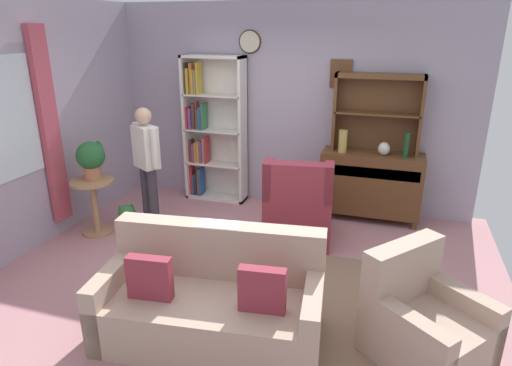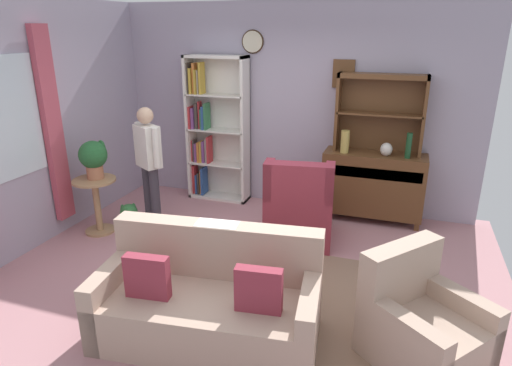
{
  "view_description": "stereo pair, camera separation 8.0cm",
  "coord_description": "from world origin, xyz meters",
  "px_view_note": "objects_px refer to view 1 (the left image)",
  "views": [
    {
      "loc": [
        1.41,
        -3.87,
        2.46
      ],
      "look_at": [
        0.1,
        0.2,
        0.95
      ],
      "focal_mm": 31.02,
      "sensor_mm": 36.0,
      "label": 1
    },
    {
      "loc": [
        1.48,
        -3.85,
        2.46
      ],
      "look_at": [
        0.1,
        0.2,
        0.95
      ],
      "focal_mm": 31.02,
      "sensor_mm": 36.0,
      "label": 2
    }
  ],
  "objects_px": {
    "sideboard": "(370,183)",
    "armchair_floral": "(424,325)",
    "person_reading": "(147,160)",
    "coffee_table": "(253,260)",
    "wingback_chair": "(298,212)",
    "sideboard_hutch": "(378,102)",
    "vase_tall": "(343,141)",
    "plant_stand": "(94,201)",
    "book_stack": "(255,253)",
    "potted_plant_small": "(127,215)",
    "vase_round": "(384,149)",
    "bookshelf": "(210,130)",
    "bottle_wine": "(406,145)",
    "couch_floral": "(212,302)",
    "potted_plant_large": "(91,158)"
  },
  "relations": [
    {
      "from": "bookshelf",
      "to": "vase_tall",
      "type": "xyz_separation_m",
      "value": [
        1.94,
        -0.17,
        0.02
      ]
    },
    {
      "from": "couch_floral",
      "to": "bookshelf",
      "type": "bearing_deg",
      "value": 113.22
    },
    {
      "from": "coffee_table",
      "to": "book_stack",
      "type": "relative_size",
      "value": 3.72
    },
    {
      "from": "sideboard_hutch",
      "to": "vase_tall",
      "type": "xyz_separation_m",
      "value": [
        -0.39,
        -0.19,
        -0.49
      ]
    },
    {
      "from": "potted_plant_large",
      "to": "wingback_chair",
      "type": "bearing_deg",
      "value": 11.53
    },
    {
      "from": "sideboard",
      "to": "armchair_floral",
      "type": "relative_size",
      "value": 1.21
    },
    {
      "from": "bottle_wine",
      "to": "coffee_table",
      "type": "xyz_separation_m",
      "value": [
        -1.32,
        -2.08,
        -0.73
      ]
    },
    {
      "from": "bottle_wine",
      "to": "person_reading",
      "type": "bearing_deg",
      "value": -160.64
    },
    {
      "from": "plant_stand",
      "to": "coffee_table",
      "type": "distance_m",
      "value": 2.37
    },
    {
      "from": "plant_stand",
      "to": "potted_plant_small",
      "type": "bearing_deg",
      "value": 42.22
    },
    {
      "from": "bottle_wine",
      "to": "coffee_table",
      "type": "relative_size",
      "value": 0.4
    },
    {
      "from": "vase_round",
      "to": "armchair_floral",
      "type": "height_order",
      "value": "vase_round"
    },
    {
      "from": "coffee_table",
      "to": "vase_round",
      "type": "bearing_deg",
      "value": 63.16
    },
    {
      "from": "person_reading",
      "to": "coffee_table",
      "type": "xyz_separation_m",
      "value": [
        1.71,
        -1.01,
        -0.55
      ]
    },
    {
      "from": "vase_tall",
      "to": "couch_floral",
      "type": "height_order",
      "value": "vase_tall"
    },
    {
      "from": "vase_round",
      "to": "bottle_wine",
      "type": "distance_m",
      "value": 0.27
    },
    {
      "from": "sideboard",
      "to": "vase_round",
      "type": "height_order",
      "value": "vase_round"
    },
    {
      "from": "bookshelf",
      "to": "potted_plant_small",
      "type": "bearing_deg",
      "value": -114.42
    },
    {
      "from": "vase_tall",
      "to": "vase_round",
      "type": "relative_size",
      "value": 1.72
    },
    {
      "from": "potted_plant_large",
      "to": "coffee_table",
      "type": "bearing_deg",
      "value": -17.1
    },
    {
      "from": "couch_floral",
      "to": "potted_plant_small",
      "type": "relative_size",
      "value": 6.07
    },
    {
      "from": "wingback_chair",
      "to": "bookshelf",
      "type": "bearing_deg",
      "value": 146.1
    },
    {
      "from": "armchair_floral",
      "to": "potted_plant_large",
      "type": "height_order",
      "value": "potted_plant_large"
    },
    {
      "from": "plant_stand",
      "to": "potted_plant_small",
      "type": "distance_m",
      "value": 0.45
    },
    {
      "from": "vase_round",
      "to": "wingback_chair",
      "type": "distance_m",
      "value": 1.41
    },
    {
      "from": "armchair_floral",
      "to": "vase_tall",
      "type": "bearing_deg",
      "value": 111.46
    },
    {
      "from": "armchair_floral",
      "to": "book_stack",
      "type": "xyz_separation_m",
      "value": [
        -1.5,
        0.38,
        0.18
      ]
    },
    {
      "from": "potted_plant_large",
      "to": "bottle_wine",
      "type": "bearing_deg",
      "value": 20.93
    },
    {
      "from": "sideboard",
      "to": "coffee_table",
      "type": "relative_size",
      "value": 1.63
    },
    {
      "from": "sideboard_hutch",
      "to": "potted_plant_small",
      "type": "height_order",
      "value": "sideboard_hutch"
    },
    {
      "from": "sideboard",
      "to": "wingback_chair",
      "type": "relative_size",
      "value": 1.24
    },
    {
      "from": "sideboard",
      "to": "wingback_chair",
      "type": "distance_m",
      "value": 1.24
    },
    {
      "from": "vase_round",
      "to": "wingback_chair",
      "type": "height_order",
      "value": "vase_round"
    },
    {
      "from": "armchair_floral",
      "to": "person_reading",
      "type": "distance_m",
      "value": 3.62
    },
    {
      "from": "coffee_table",
      "to": "sideboard_hutch",
      "type": "bearing_deg",
      "value": 67.72
    },
    {
      "from": "vase_tall",
      "to": "bottle_wine",
      "type": "distance_m",
      "value": 0.78
    },
    {
      "from": "vase_tall",
      "to": "book_stack",
      "type": "distance_m",
      "value": 2.29
    },
    {
      "from": "vase_round",
      "to": "potted_plant_small",
      "type": "bearing_deg",
      "value": -158.68
    },
    {
      "from": "vase_tall",
      "to": "couch_floral",
      "type": "relative_size",
      "value": 0.15
    },
    {
      "from": "plant_stand",
      "to": "book_stack",
      "type": "relative_size",
      "value": 3.28
    },
    {
      "from": "bookshelf",
      "to": "potted_plant_small",
      "type": "distance_m",
      "value": 1.72
    },
    {
      "from": "plant_stand",
      "to": "potted_plant_large",
      "type": "height_order",
      "value": "potted_plant_large"
    },
    {
      "from": "sideboard_hutch",
      "to": "book_stack",
      "type": "bearing_deg",
      "value": -110.75
    },
    {
      "from": "vase_tall",
      "to": "wingback_chair",
      "type": "bearing_deg",
      "value": -112.69
    },
    {
      "from": "wingback_chair",
      "to": "potted_plant_large",
      "type": "height_order",
      "value": "potted_plant_large"
    },
    {
      "from": "bottle_wine",
      "to": "wingback_chair",
      "type": "relative_size",
      "value": 0.3
    },
    {
      "from": "vase_round",
      "to": "plant_stand",
      "type": "bearing_deg",
      "value": -156.61
    },
    {
      "from": "sideboard",
      "to": "armchair_floral",
      "type": "height_order",
      "value": "sideboard"
    },
    {
      "from": "vase_round",
      "to": "vase_tall",
      "type": "bearing_deg",
      "value": -178.51
    },
    {
      "from": "coffee_table",
      "to": "armchair_floral",
      "type": "bearing_deg",
      "value": -16.19
    }
  ]
}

